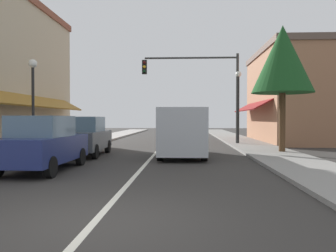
{
  "coord_description": "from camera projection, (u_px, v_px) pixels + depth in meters",
  "views": [
    {
      "loc": [
        1.48,
        -5.53,
        1.67
      ],
      "look_at": [
        0.41,
        15.57,
        1.24
      ],
      "focal_mm": 37.22,
      "sensor_mm": 36.0,
      "label": 1
    }
  ],
  "objects": [
    {
      "name": "tree_right_near",
      "position": [
        283.0,
        60.0,
        16.52
      ],
      "size": [
        2.92,
        2.92,
        6.12
      ],
      "color": "#4C331E",
      "rests_on": "ground"
    },
    {
      "name": "traffic_signal_mast_arm",
      "position": [
        204.0,
        82.0,
        22.39
      ],
      "size": [
        6.22,
        0.5,
        5.87
      ],
      "color": "#333333",
      "rests_on": "ground"
    },
    {
      "name": "van_in_lane",
      "position": [
        182.0,
        131.0,
        15.46
      ],
      "size": [
        2.03,
        5.19,
        2.12
      ],
      "rotation": [
        0.0,
        0.0,
        0.01
      ],
      "color": "#B2B7BC",
      "rests_on": "ground"
    },
    {
      "name": "ground_plane",
      "position": [
        164.0,
        144.0,
        23.61
      ],
      "size": [
        80.0,
        80.0,
        0.0
      ],
      "primitive_type": "plane",
      "color": "#33302D"
    },
    {
      "name": "street_lamp_left_near",
      "position": [
        33.0,
        90.0,
        14.76
      ],
      "size": [
        0.36,
        0.36,
        4.2
      ],
      "color": "black",
      "rests_on": "ground"
    },
    {
      "name": "lane_center_stripe",
      "position": [
        164.0,
        143.0,
        23.61
      ],
      "size": [
        0.14,
        52.0,
        0.01
      ],
      "primitive_type": "cube",
      "color": "silver",
      "rests_on": "ground"
    },
    {
      "name": "parked_car_second_left",
      "position": [
        84.0,
        136.0,
        15.79
      ],
      "size": [
        1.87,
        4.15,
        1.77
      ],
      "rotation": [
        0.0,
        0.0,
        0.03
      ],
      "color": "#4C5156",
      "rests_on": "ground"
    },
    {
      "name": "parked_car_nearest_left",
      "position": [
        43.0,
        144.0,
        11.18
      ],
      "size": [
        1.82,
        4.12,
        1.77
      ],
      "rotation": [
        0.0,
        0.0,
        -0.01
      ],
      "color": "navy",
      "rests_on": "ground"
    },
    {
      "name": "sidewalk_right",
      "position": [
        246.0,
        143.0,
        23.33
      ],
      "size": [
        2.6,
        56.0,
        0.12
      ],
      "primitive_type": "cube",
      "color": "gray",
      "rests_on": "ground"
    },
    {
      "name": "street_lamp_right_mid",
      "position": [
        238.0,
        95.0,
        22.28
      ],
      "size": [
        0.36,
        0.36,
        4.73
      ],
      "color": "black",
      "rests_on": "ground"
    },
    {
      "name": "storefront_right_block",
      "position": [
        294.0,
        96.0,
        25.06
      ],
      "size": [
        6.29,
        10.2,
        6.65
      ],
      "color": "#9E6B4C",
      "rests_on": "ground"
    },
    {
      "name": "sidewalk_left",
      "position": [
        84.0,
        142.0,
        23.88
      ],
      "size": [
        2.6,
        56.0,
        0.12
      ],
      "primitive_type": "cube",
      "color": "#A39E99",
      "rests_on": "ground"
    }
  ]
}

